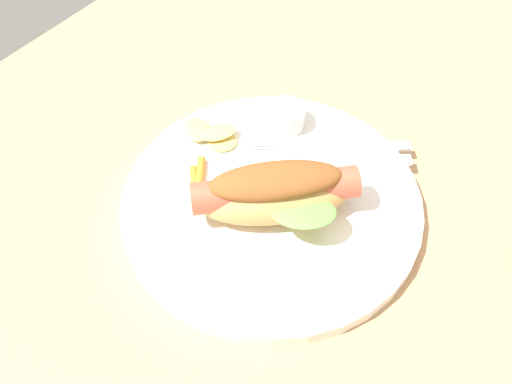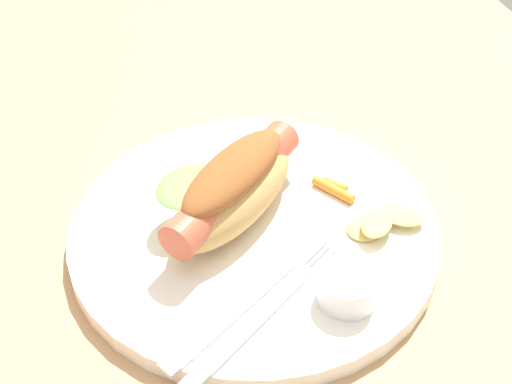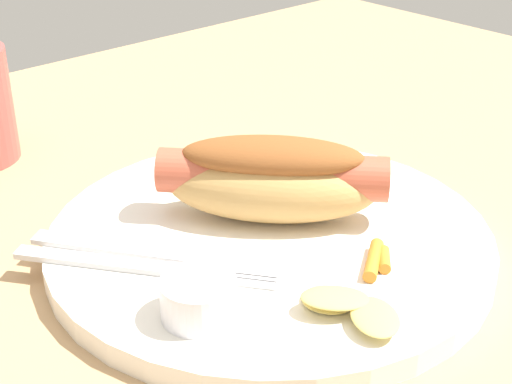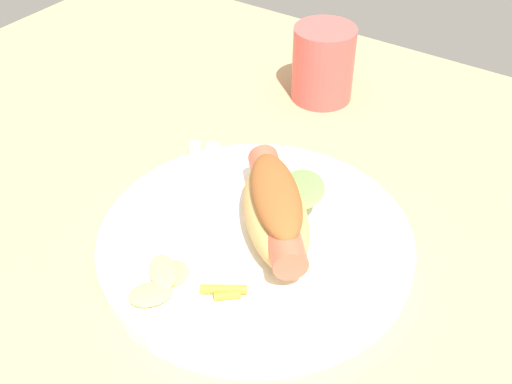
{
  "view_description": "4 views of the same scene",
  "coord_description": "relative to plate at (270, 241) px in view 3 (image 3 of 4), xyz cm",
  "views": [
    {
      "loc": [
        29.24,
        15.04,
        43.92
      ],
      "look_at": [
        2.53,
        -3.17,
        3.7
      ],
      "focal_mm": 37.51,
      "sensor_mm": 36.0,
      "label": 1
    },
    {
      "loc": [
        -40.84,
        9.02,
        42.21
      ],
      "look_at": [
        1.28,
        -2.84,
        4.57
      ],
      "focal_mm": 50.61,
      "sensor_mm": 36.0,
      "label": 2
    },
    {
      "loc": [
        -30.41,
        -35.72,
        28.28
      ],
      "look_at": [
        -0.27,
        -2.24,
        4.83
      ],
      "focal_mm": 54.16,
      "sensor_mm": 36.0,
      "label": 3
    },
    {
      "loc": [
        25.75,
        -39.27,
        43.43
      ],
      "look_at": [
        -0.53,
        -0.55,
        5.0
      ],
      "focal_mm": 44.59,
      "sensor_mm": 36.0,
      "label": 4
    }
  ],
  "objects": [
    {
      "name": "carrot_garnish",
      "position": [
        2.05,
        -7.73,
        1.22
      ],
      "size": [
        3.87,
        2.97,
        0.87
      ],
      "color": "orange",
      "rests_on": "plate"
    },
    {
      "name": "hot_dog",
      "position": [
        1.41,
        1.34,
        3.9
      ],
      "size": [
        14.21,
        14.81,
        6.0
      ],
      "rotation": [
        0.0,
        0.0,
        5.45
      ],
      "color": "tan",
      "rests_on": "plate"
    },
    {
      "name": "ground_plane",
      "position": [
        -0.75,
        2.5,
        -1.7
      ],
      "size": [
        120.0,
        90.0,
        1.8
      ],
      "primitive_type": "cube",
      "color": "tan"
    },
    {
      "name": "plate",
      "position": [
        0.0,
        0.0,
        0.0
      ],
      "size": [
        30.35,
        30.35,
        1.6
      ],
      "primitive_type": "cylinder",
      "color": "white",
      "rests_on": "ground_plane"
    },
    {
      "name": "sauce_ramekin",
      "position": [
        -9.58,
        -4.4,
        2.0
      ],
      "size": [
        4.4,
        4.4,
        2.41
      ],
      "primitive_type": "cylinder",
      "color": "white",
      "rests_on": "plate"
    },
    {
      "name": "fork",
      "position": [
        -9.39,
        2.03,
        1.0
      ],
      "size": [
        11.06,
        14.56,
        0.4
      ],
      "rotation": [
        0.0,
        0.0,
        5.34
      ],
      "color": "silver",
      "rests_on": "plate"
    },
    {
      "name": "chips_pile",
      "position": [
        -3.18,
        -9.91,
        1.43
      ],
      "size": [
        5.24,
        7.76,
        1.35
      ],
      "color": "#DEC361",
      "rests_on": "plate"
    },
    {
      "name": "knife",
      "position": [
        -8.67,
        4.11,
        0.98
      ],
      "size": [
        8.65,
        11.91,
        0.36
      ],
      "primitive_type": "cube",
      "rotation": [
        0.0,
        0.0,
        5.3
      ],
      "color": "silver",
      "rests_on": "plate"
    }
  ]
}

